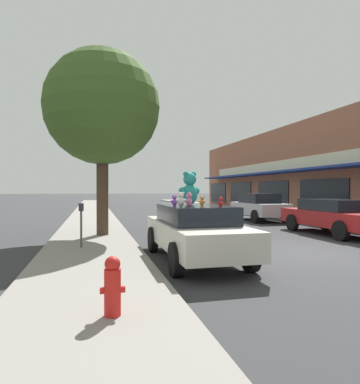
# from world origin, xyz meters

# --- Properties ---
(ground_plane) EXTENTS (260.00, 260.00, 0.00)m
(ground_plane) POSITION_xyz_m (0.00, 0.00, 0.00)
(ground_plane) COLOR #333335
(sidewalk_near) EXTENTS (2.73, 90.00, 0.13)m
(sidewalk_near) POSITION_xyz_m (-5.86, 0.00, 0.06)
(sidewalk_near) COLOR gray
(sidewalk_near) RESTS_ON ground_plane
(storefront_row) EXTENTS (11.67, 34.51, 6.24)m
(storefront_row) POSITION_xyz_m (12.28, 11.77, 3.12)
(storefront_row) COLOR #9E6047
(storefront_row) RESTS_ON ground_plane
(plush_art_car) EXTENTS (1.89, 4.62, 1.40)m
(plush_art_car) POSITION_xyz_m (-3.34, -0.18, 0.77)
(plush_art_car) COLOR beige
(plush_art_car) RESTS_ON ground_plane
(teddy_bear_giant) EXTENTS (0.66, 0.47, 0.87)m
(teddy_bear_giant) POSITION_xyz_m (-3.37, 0.16, 1.81)
(teddy_bear_giant) COLOR teal
(teddy_bear_giant) RESTS_ON plush_art_car
(teddy_bear_purple) EXTENTS (0.20, 0.12, 0.26)m
(teddy_bear_purple) POSITION_xyz_m (-3.90, -0.32, 1.52)
(teddy_bear_purple) COLOR purple
(teddy_bear_purple) RESTS_ON plush_art_car
(teddy_bear_pink) EXTENTS (0.20, 0.25, 0.33)m
(teddy_bear_pink) POSITION_xyz_m (-3.67, -0.82, 1.56)
(teddy_bear_pink) COLOR pink
(teddy_bear_pink) RESTS_ON plush_art_car
(teddy_bear_orange) EXTENTS (0.17, 0.12, 0.23)m
(teddy_bear_orange) POSITION_xyz_m (-3.21, -0.37, 1.51)
(teddy_bear_orange) COLOR orange
(teddy_bear_orange) RESTS_ON plush_art_car
(teddy_bear_red) EXTENTS (0.17, 0.15, 0.24)m
(teddy_bear_red) POSITION_xyz_m (-2.99, -1.09, 1.51)
(teddy_bear_red) COLOR red
(teddy_bear_red) RESTS_ON plush_art_car
(teddy_bear_white) EXTENTS (0.26, 0.19, 0.35)m
(teddy_bear_white) POSITION_xyz_m (-3.80, -0.61, 1.56)
(teddy_bear_white) COLOR white
(teddy_bear_white) RESTS_ON plush_art_car
(parked_car_far_center) EXTENTS (1.84, 4.78, 1.40)m
(parked_car_far_center) POSITION_xyz_m (3.33, 3.16, 0.76)
(parked_car_far_center) COLOR maroon
(parked_car_far_center) RESTS_ON ground_plane
(parked_car_far_right) EXTENTS (1.95, 4.11, 1.56)m
(parked_car_far_right) POSITION_xyz_m (3.33, 9.27, 0.83)
(parked_car_far_right) COLOR #B7B7BC
(parked_car_far_right) RESTS_ON ground_plane
(street_tree) EXTENTS (4.21, 4.21, 6.78)m
(street_tree) POSITION_xyz_m (-5.49, 4.42, 4.78)
(street_tree) COLOR #473323
(street_tree) RESTS_ON sidewalk_near
(fire_hydrant) EXTENTS (0.33, 0.22, 0.79)m
(fire_hydrant) POSITION_xyz_m (-5.57, -3.83, 0.52)
(fire_hydrant) COLOR red
(fire_hydrant) RESTS_ON sidewalk_near
(parking_meter) EXTENTS (0.14, 0.10, 1.27)m
(parking_meter) POSITION_xyz_m (-6.15, 1.75, 0.94)
(parking_meter) COLOR #4C4C51
(parking_meter) RESTS_ON sidewalk_near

